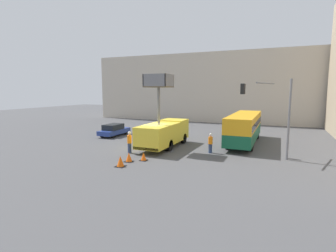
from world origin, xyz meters
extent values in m
plane|color=#4C4C4F|center=(0.00, 0.00, 0.00)|extent=(120.00, 120.00, 0.00)
cube|color=#BCB2A3|center=(0.00, 26.76, 5.87)|extent=(44.00, 10.00, 11.73)
cube|color=yellow|center=(0.81, 3.56, 1.44)|extent=(2.43, 2.24, 1.96)
cube|color=yellow|center=(0.81, -0.17, 1.39)|extent=(2.43, 5.22, 1.87)
cube|color=red|center=(0.81, -2.73, 0.61)|extent=(2.39, 0.10, 0.24)
cylinder|color=black|center=(-0.26, 3.56, 0.51)|extent=(0.30, 1.01, 1.01)
cylinder|color=black|center=(1.87, 3.56, 0.51)|extent=(0.30, 1.01, 1.01)
cylinder|color=black|center=(-0.26, -0.17, 0.51)|extent=(0.30, 1.01, 1.01)
cylinder|color=black|center=(1.87, -0.17, 0.51)|extent=(0.30, 1.01, 1.01)
cylinder|color=slate|center=(0.81, -0.17, 4.00)|extent=(0.24, 0.24, 3.34)
cube|color=brown|center=(0.81, -0.17, 5.72)|extent=(2.18, 1.91, 0.10)
cube|color=slate|center=(-0.24, -0.17, 6.30)|extent=(0.08, 1.91, 1.05)
cube|color=slate|center=(1.86, -0.17, 6.30)|extent=(0.08, 1.91, 1.05)
cube|color=slate|center=(0.81, 0.75, 6.30)|extent=(2.18, 0.08, 1.05)
cube|color=slate|center=(0.81, -1.09, 6.30)|extent=(2.18, 0.08, 1.05)
cube|color=#145638|center=(7.60, 5.91, 1.05)|extent=(2.43, 10.63, 1.15)
cube|color=orange|center=(7.60, 5.91, 2.32)|extent=(2.43, 10.63, 1.40)
cube|color=black|center=(7.60, 5.91, 2.11)|extent=(2.45, 10.21, 0.62)
cylinder|color=black|center=(6.53, 9.20, 0.56)|extent=(0.30, 1.11, 1.11)
cylinder|color=black|center=(8.66, 9.20, 0.56)|extent=(0.30, 1.11, 1.11)
cylinder|color=black|center=(6.53, 2.61, 0.56)|extent=(0.30, 1.11, 1.11)
cylinder|color=black|center=(8.66, 2.61, 0.56)|extent=(0.30, 1.11, 1.11)
cylinder|color=slate|center=(11.54, 0.65, 3.14)|extent=(0.18, 0.18, 6.29)
cylinder|color=slate|center=(9.69, 1.21, 5.99)|extent=(1.23, 3.73, 0.13)
cube|color=black|center=(7.85, 1.77, 5.54)|extent=(0.40, 0.40, 0.90)
sphere|color=red|center=(7.85, 1.77, 5.79)|extent=(0.20, 0.20, 0.20)
cylinder|color=navy|center=(-1.00, -2.32, 0.44)|extent=(0.32, 0.32, 0.87)
cylinder|color=orange|center=(-1.00, -2.32, 1.22)|extent=(0.38, 0.38, 0.69)
sphere|color=tan|center=(-1.00, -2.32, 1.68)|extent=(0.24, 0.24, 0.24)
sphere|color=white|center=(-1.00, -2.32, 1.79)|extent=(0.25, 0.25, 0.25)
cylinder|color=navy|center=(5.44, 0.50, 0.40)|extent=(0.32, 0.32, 0.79)
cylinder|color=orange|center=(5.44, 0.50, 1.11)|extent=(0.38, 0.38, 0.63)
sphere|color=tan|center=(5.44, 0.50, 1.53)|extent=(0.21, 0.21, 0.21)
sphere|color=white|center=(5.44, 0.50, 1.63)|extent=(0.23, 0.23, 0.23)
cube|color=black|center=(0.43, -4.76, 0.01)|extent=(0.63, 0.63, 0.03)
cone|color=#F25B0F|center=(0.43, -4.76, 0.36)|extent=(0.50, 0.50, 0.72)
cube|color=black|center=(0.56, -6.10, 0.01)|extent=(0.68, 0.68, 0.03)
cone|color=#F25B0F|center=(0.56, -6.10, 0.39)|extent=(0.54, 0.54, 0.78)
cube|color=black|center=(1.30, -4.01, 0.01)|extent=(0.55, 0.55, 0.03)
cone|color=#F25B0F|center=(1.30, -4.01, 0.32)|extent=(0.44, 0.44, 0.63)
cube|color=navy|center=(-7.31, 4.52, 0.53)|extent=(1.79, 4.44, 0.52)
cube|color=black|center=(-7.31, 4.29, 1.11)|extent=(1.57, 2.44, 0.64)
cylinder|color=black|center=(-8.08, 5.89, 0.32)|extent=(0.22, 0.64, 0.64)
cylinder|color=black|center=(-6.54, 5.89, 0.32)|extent=(0.22, 0.64, 0.64)
cylinder|color=black|center=(-8.08, 3.14, 0.32)|extent=(0.22, 0.64, 0.64)
cylinder|color=black|center=(-6.54, 3.14, 0.32)|extent=(0.22, 0.64, 0.64)
camera|label=1|loc=(10.86, -21.47, 5.41)|focal=28.00mm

